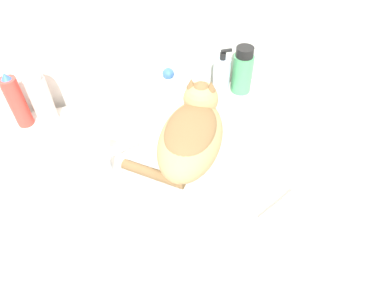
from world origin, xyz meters
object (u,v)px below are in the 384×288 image
mouthwash_bottle (243,71)px  deodorant_stick (169,85)px  soap_pump_bottle (221,76)px  lotion_bottle_white (40,95)px  cream_tube (280,207)px  faucet (105,154)px  spray_bottle_trigger (17,101)px  cat (192,131)px

mouthwash_bottle → deodorant_stick: bearing=-180.0°
soap_pump_bottle → lotion_bottle_white: size_ratio=0.87×
deodorant_stick → soap_pump_bottle: bearing=0.0°
lotion_bottle_white → cream_tube: 0.81m
faucet → soap_pump_bottle: 0.51m
spray_bottle_trigger → soap_pump_bottle: 0.68m
faucet → lotion_bottle_white: (-0.18, 0.28, 0.03)m
soap_pump_bottle → lotion_bottle_white: (-0.61, 0.00, 0.03)m
lotion_bottle_white → deodorant_stick: bearing=0.0°
soap_pump_bottle → deodorant_stick: bearing=180.0°
lotion_bottle_white → cream_tube: size_ratio=1.53×
cat → deodorant_stick: size_ratio=2.61×
cream_tube → deodorant_stick: bearing=109.8°
spray_bottle_trigger → lotion_bottle_white: 0.07m
faucet → lotion_bottle_white: size_ratio=0.65×
faucet → cream_tube: faucet is taller
mouthwash_bottle → lotion_bottle_white: bearing=-180.0°
spray_bottle_trigger → deodorant_stick: spray_bottle_trigger is taller
lotion_bottle_white → mouthwash_bottle: bearing=0.0°
deodorant_stick → spray_bottle_trigger: bearing=180.0°
mouthwash_bottle → soap_pump_bottle: bearing=-180.0°
mouthwash_bottle → lotion_bottle_white: 0.69m
cream_tube → lotion_bottle_white: bearing=139.1°
faucet → soap_pump_bottle: soap_pump_bottle is taller
mouthwash_bottle → cream_tube: bearing=-98.6°
deodorant_stick → lotion_bottle_white: 0.42m
cat → soap_pump_bottle: size_ratio=1.96×
spray_bottle_trigger → cream_tube: bearing=-37.7°
cat → faucet: (-0.24, 0.03, -0.06)m
cat → soap_pump_bottle: bearing=-3.7°
lotion_bottle_white → cream_tube: lotion_bottle_white is taller
deodorant_stick → cream_tube: 0.56m
cat → mouthwash_bottle: (0.26, 0.31, -0.04)m
cat → cream_tube: 0.31m
faucet → cream_tube: size_ratio=0.99×
cat → soap_pump_bottle: cat is taller
cream_tube → spray_bottle_trigger: bearing=142.3°
mouthwash_bottle → lotion_bottle_white: lotion_bottle_white is taller
soap_pump_bottle → lotion_bottle_white: lotion_bottle_white is taller
cat → deodorant_stick: cat is taller
cat → mouthwash_bottle: 0.41m
cat → lotion_bottle_white: cat is taller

